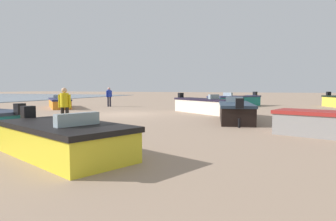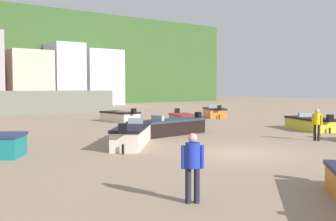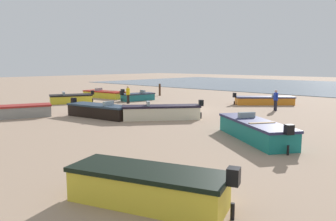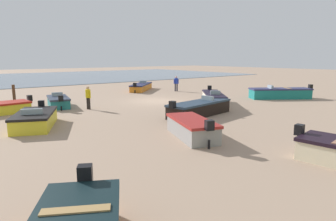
% 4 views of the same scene
% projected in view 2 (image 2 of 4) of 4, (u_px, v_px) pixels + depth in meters
% --- Properties ---
extents(ground_plane, '(160.00, 160.00, 0.00)m').
position_uv_depth(ground_plane, '(237.00, 153.00, 16.29)').
color(ground_plane, '#9D816A').
extents(harbor_pier, '(21.90, 2.40, 2.38)m').
position_uv_depth(harbor_pier, '(9.00, 103.00, 39.70)').
color(harbor_pier, '#636558').
rests_on(harbor_pier, ground).
extents(townhouse_centre_right, '(5.82, 6.85, 8.00)m').
position_uv_depth(townhouse_centre_right, '(27.00, 79.00, 57.71)').
color(townhouse_centre_right, '#D4AF95').
rests_on(townhouse_centre_right, ground).
extents(townhouse_right, '(4.58, 6.34, 9.37)m').
position_uv_depth(townhouse_right, '(64.00, 75.00, 60.65)').
color(townhouse_right, '#ABB8C8').
rests_on(townhouse_right, ground).
extents(townhouse_far_right, '(6.01, 6.92, 8.67)m').
position_uv_depth(townhouse_far_right, '(98.00, 78.00, 64.30)').
color(townhouse_far_right, silver).
rests_on(townhouse_far_right, ground).
extents(boat_orange_0, '(2.99, 3.70, 1.18)m').
position_uv_depth(boat_orange_0, '(214.00, 113.00, 35.79)').
color(boat_orange_0, orange).
rests_on(boat_orange_0, ground).
extents(boat_cream_3, '(1.98, 3.72, 1.12)m').
position_uv_depth(boat_cream_3, '(120.00, 117.00, 31.31)').
color(boat_cream_3, beige).
rests_on(boat_cream_3, ground).
extents(boat_grey_4, '(2.52, 3.72, 1.16)m').
position_uv_depth(boat_grey_4, '(184.00, 120.00, 27.54)').
color(boat_grey_4, gray).
rests_on(boat_grey_4, ground).
extents(boat_black_7, '(5.24, 2.26, 1.19)m').
position_uv_depth(boat_black_7, '(169.00, 127.00, 22.52)').
color(boat_black_7, black).
rests_on(boat_black_7, ground).
extents(boat_cream_9, '(4.19, 4.71, 1.24)m').
position_uv_depth(boat_cream_9, '(133.00, 135.00, 18.54)').
color(boat_cream_9, beige).
rests_on(boat_cream_9, ground).
extents(boat_yellow_10, '(3.17, 4.14, 1.11)m').
position_uv_depth(boat_yellow_10, '(311.00, 124.00, 25.20)').
color(boat_yellow_10, gold).
rests_on(boat_yellow_10, ground).
extents(beach_walker_foreground, '(0.41, 0.54, 1.62)m').
position_uv_depth(beach_walker_foreground, '(317.00, 122.00, 19.98)').
color(beach_walker_foreground, black).
rests_on(beach_walker_foreground, ground).
extents(beach_walker_distant, '(0.50, 0.47, 1.62)m').
position_uv_depth(beach_walker_distant, '(193.00, 162.00, 9.13)').
color(beach_walker_distant, '#201F2C').
rests_on(beach_walker_distant, ground).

